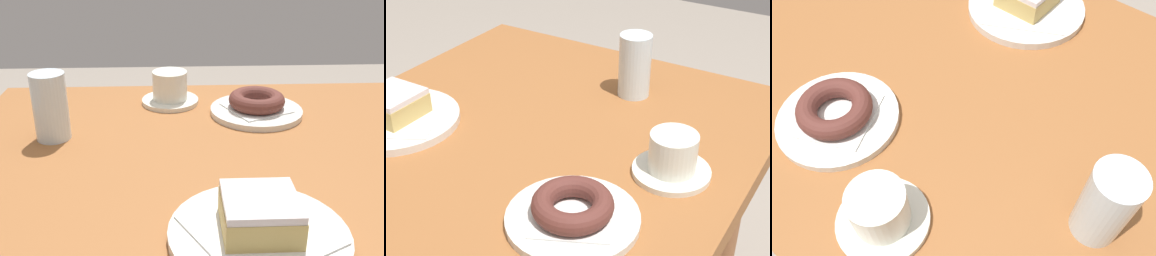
% 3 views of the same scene
% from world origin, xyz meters
% --- Properties ---
extents(table, '(0.95, 0.76, 0.72)m').
position_xyz_m(table, '(0.00, 0.00, 0.61)').
color(table, '#965B2F').
rests_on(table, ground_plane).
extents(plate_chocolate_ring, '(0.19, 0.19, 0.01)m').
position_xyz_m(plate_chocolate_ring, '(0.10, 0.19, 0.73)').
color(plate_chocolate_ring, silver).
rests_on(plate_chocolate_ring, table).
extents(napkin_chocolate_ring, '(0.15, 0.15, 0.00)m').
position_xyz_m(napkin_chocolate_ring, '(0.10, 0.19, 0.74)').
color(napkin_chocolate_ring, white).
rests_on(napkin_chocolate_ring, plate_chocolate_ring).
extents(donut_chocolate_ring, '(0.12, 0.12, 0.03)m').
position_xyz_m(donut_chocolate_ring, '(0.10, 0.19, 0.76)').
color(donut_chocolate_ring, '#592C25').
rests_on(donut_chocolate_ring, napkin_chocolate_ring).
extents(plate_glazed_square, '(0.23, 0.23, 0.01)m').
position_xyz_m(plate_glazed_square, '(0.03, -0.23, 0.73)').
color(plate_glazed_square, silver).
rests_on(plate_glazed_square, table).
extents(napkin_glazed_square, '(0.21, 0.21, 0.00)m').
position_xyz_m(napkin_glazed_square, '(0.03, -0.23, 0.74)').
color(napkin_glazed_square, white).
rests_on(napkin_glazed_square, plate_glazed_square).
extents(donut_glazed_square, '(0.09, 0.09, 0.05)m').
position_xyz_m(donut_glazed_square, '(0.03, -0.23, 0.76)').
color(donut_glazed_square, tan).
rests_on(donut_glazed_square, napkin_glazed_square).
extents(water_glass, '(0.06, 0.06, 0.13)m').
position_xyz_m(water_glass, '(-0.30, 0.09, 0.79)').
color(water_glass, silver).
rests_on(water_glass, table).
extents(coffee_cup, '(0.13, 0.13, 0.07)m').
position_xyz_m(coffee_cup, '(-0.08, 0.26, 0.76)').
color(coffee_cup, silver).
rests_on(coffee_cup, table).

